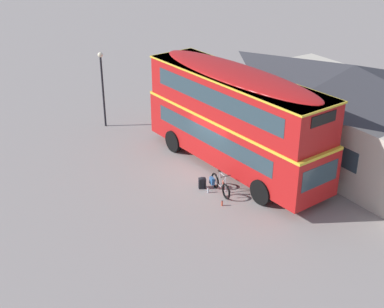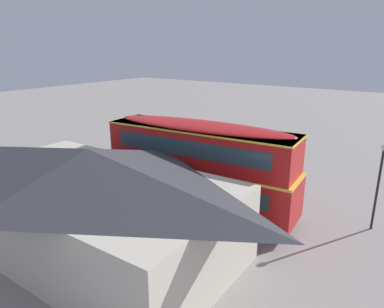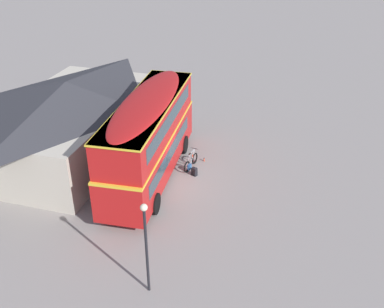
# 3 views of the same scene
# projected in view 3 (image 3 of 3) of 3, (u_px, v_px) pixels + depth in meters

# --- Properties ---
(ground_plane) EXTENTS (120.00, 120.00, 0.00)m
(ground_plane) POSITION_uv_depth(u_px,v_px,m) (165.00, 181.00, 25.02)
(ground_plane) COLOR gray
(double_decker_bus) EXTENTS (10.41, 3.30, 4.79)m
(double_decker_bus) POSITION_uv_depth(u_px,v_px,m) (149.00, 135.00, 24.15)
(double_decker_bus) COLOR black
(double_decker_bus) RESTS_ON ground
(touring_bicycle) EXTENTS (1.73, 0.47, 1.05)m
(touring_bicycle) POSITION_uv_depth(u_px,v_px,m) (191.00, 163.00, 26.10)
(touring_bicycle) COLOR black
(touring_bicycle) RESTS_ON ground
(backpack_on_ground) EXTENTS (0.34, 0.37, 0.53)m
(backpack_on_ground) POSITION_uv_depth(u_px,v_px,m) (194.00, 171.00, 25.45)
(backpack_on_ground) COLOR black
(backpack_on_ground) RESTS_ON ground
(water_bottle_clear_plastic) EXTENTS (0.07, 0.07, 0.26)m
(water_bottle_clear_plastic) POSITION_uv_depth(u_px,v_px,m) (197.00, 169.00, 25.92)
(water_bottle_clear_plastic) COLOR silver
(water_bottle_clear_plastic) RESTS_ON ground
(water_bottle_red_squeeze) EXTENTS (0.07, 0.07, 0.24)m
(water_bottle_red_squeeze) POSITION_uv_depth(u_px,v_px,m) (204.00, 160.00, 26.91)
(water_bottle_red_squeeze) COLOR #D84C33
(water_bottle_red_squeeze) RESTS_ON ground
(pub_building) EXTENTS (12.57, 7.16, 4.50)m
(pub_building) POSITION_uv_depth(u_px,v_px,m) (70.00, 116.00, 27.08)
(pub_building) COLOR beige
(pub_building) RESTS_ON ground
(street_lamp) EXTENTS (0.28, 0.28, 4.21)m
(street_lamp) POSITION_uv_depth(u_px,v_px,m) (146.00, 239.00, 16.78)
(street_lamp) COLOR black
(street_lamp) RESTS_ON ground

